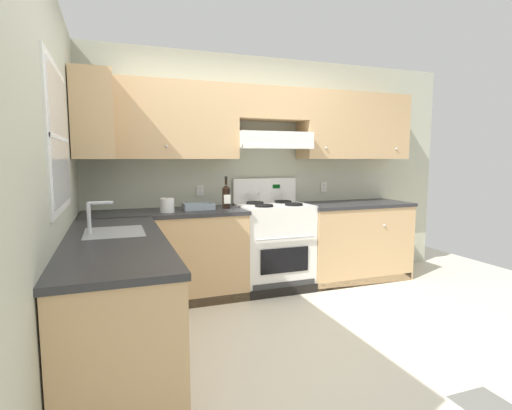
# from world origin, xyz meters

# --- Properties ---
(ground_plane) EXTENTS (7.04, 7.04, 0.00)m
(ground_plane) POSITION_xyz_m (0.00, 0.00, 0.00)
(ground_plane) COLOR beige
(floor_accent_tile) EXTENTS (0.30, 0.30, 0.01)m
(floor_accent_tile) POSITION_xyz_m (0.74, -1.14, 0.00)
(floor_accent_tile) COLOR slate
(floor_accent_tile) RESTS_ON ground_plane
(wall_back) EXTENTS (4.68, 0.57, 2.55)m
(wall_back) POSITION_xyz_m (0.41, 1.53, 1.48)
(wall_back) COLOR #B7BAA3
(wall_back) RESTS_ON ground_plane
(wall_left) EXTENTS (0.47, 4.00, 2.55)m
(wall_left) POSITION_xyz_m (-1.59, 0.23, 1.34)
(wall_left) COLOR #B7BAA3
(wall_left) RESTS_ON ground_plane
(counter_back_run) EXTENTS (3.60, 0.65, 0.91)m
(counter_back_run) POSITION_xyz_m (0.22, 1.24, 0.45)
(counter_back_run) COLOR tan
(counter_back_run) RESTS_ON ground_plane
(counter_left_run) EXTENTS (0.63, 1.91, 1.13)m
(counter_left_run) POSITION_xyz_m (-1.24, -0.00, 0.46)
(counter_left_run) COLOR tan
(counter_left_run) RESTS_ON ground_plane
(stove) EXTENTS (0.76, 0.62, 1.20)m
(stove) POSITION_xyz_m (0.40, 1.25, 0.48)
(stove) COLOR white
(stove) RESTS_ON ground_plane
(wine_bottle) EXTENTS (0.08, 0.08, 0.33)m
(wine_bottle) POSITION_xyz_m (-0.14, 1.23, 1.04)
(wine_bottle) COLOR black
(wine_bottle) RESTS_ON counter_back_run
(bowl) EXTENTS (0.30, 0.21, 0.06)m
(bowl) POSITION_xyz_m (-0.43, 1.26, 0.93)
(bowl) COLOR #9EADB7
(bowl) RESTS_ON counter_back_run
(paper_towel_roll) EXTENTS (0.13, 0.13, 0.14)m
(paper_towel_roll) POSITION_xyz_m (-0.76, 1.15, 0.98)
(paper_towel_roll) COLOR white
(paper_towel_roll) RESTS_ON counter_back_run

